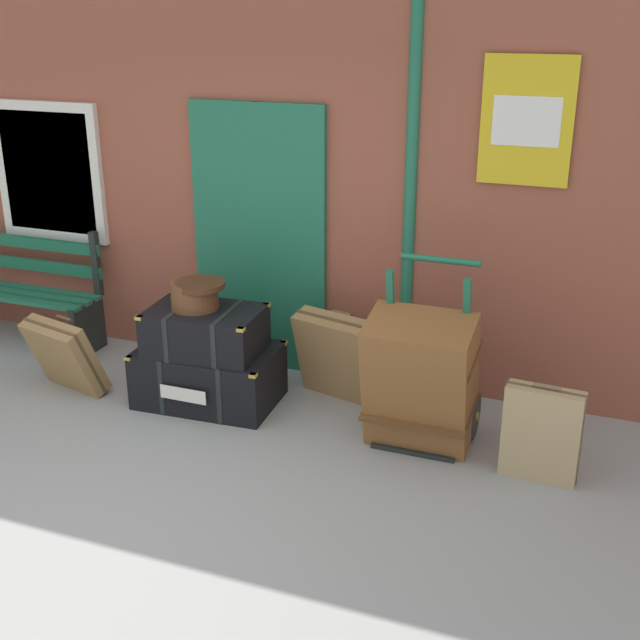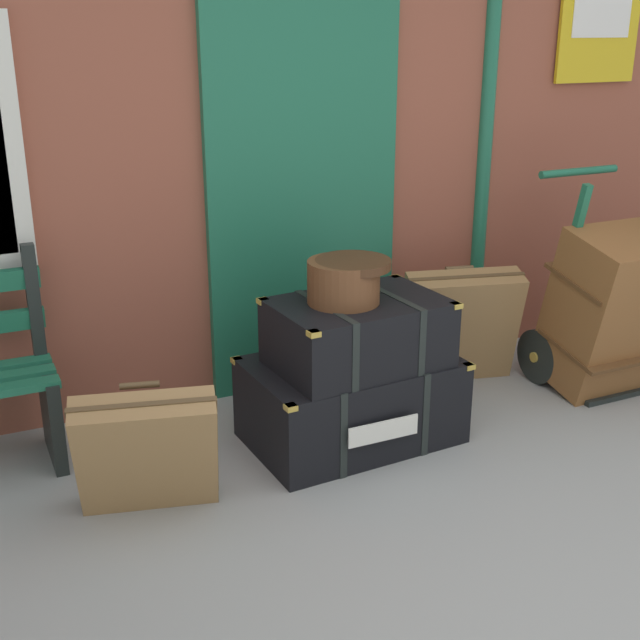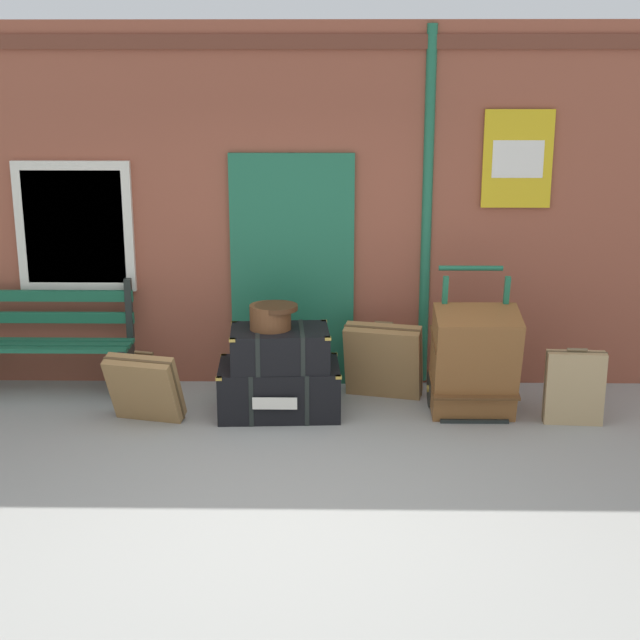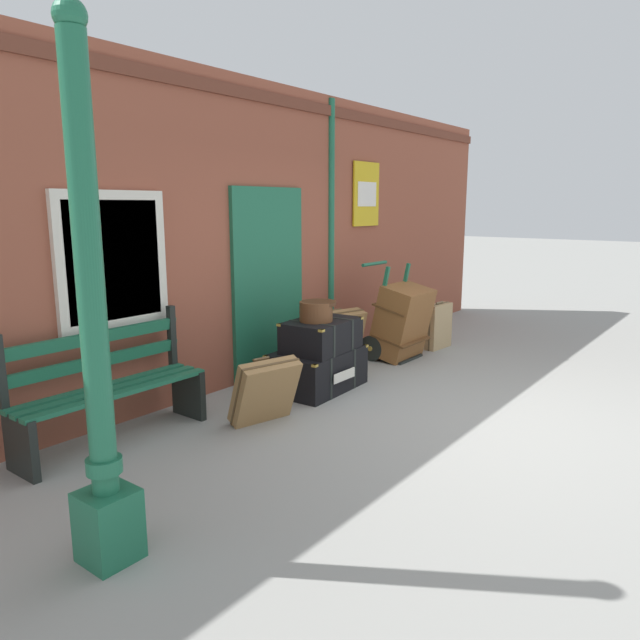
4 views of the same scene
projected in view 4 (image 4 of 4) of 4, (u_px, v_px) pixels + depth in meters
ground_plane at (473, 419)px, 5.30m from camera, size 60.00×60.00×0.00m
brick_facade at (259, 233)px, 6.53m from camera, size 10.40×0.35×3.20m
lamp_post at (97, 370)px, 3.00m from camera, size 0.28×0.28×2.84m
platform_bench at (109, 389)px, 4.73m from camera, size 1.60×0.43×1.01m
steamer_trunk_base at (318, 369)px, 6.15m from camera, size 1.04×0.71×0.43m
steamer_trunk_middle at (321, 335)px, 6.06m from camera, size 0.85×0.61×0.33m
round_hatbox at (317, 310)px, 5.96m from camera, size 0.40×0.36×0.20m
porters_trolley at (389, 336)px, 7.44m from camera, size 0.71×0.60×1.20m
large_brown_trunk at (402, 322)px, 7.30m from camera, size 0.70×0.62×0.95m
suitcase_caramel at (265, 391)px, 5.14m from camera, size 0.64×0.49×0.60m
suitcase_umber at (338, 338)px, 7.05m from camera, size 0.72×0.49×0.68m
suitcase_cream at (439, 326)px, 7.89m from camera, size 0.48×0.18×0.64m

